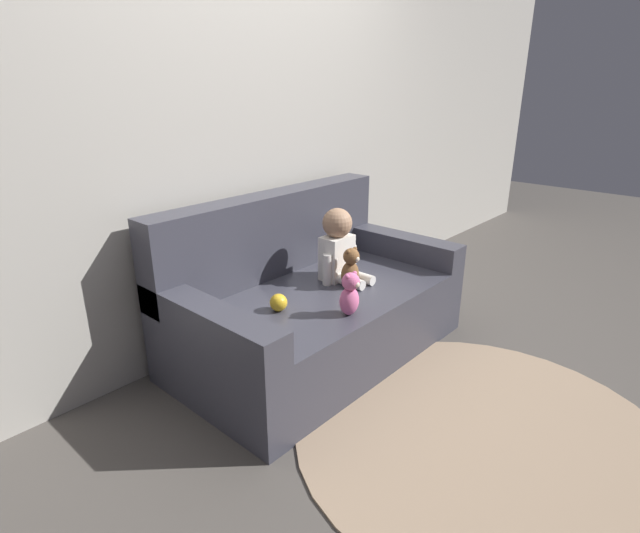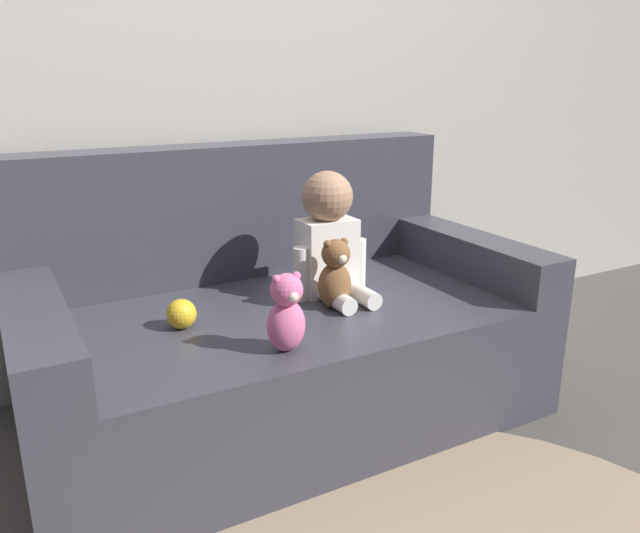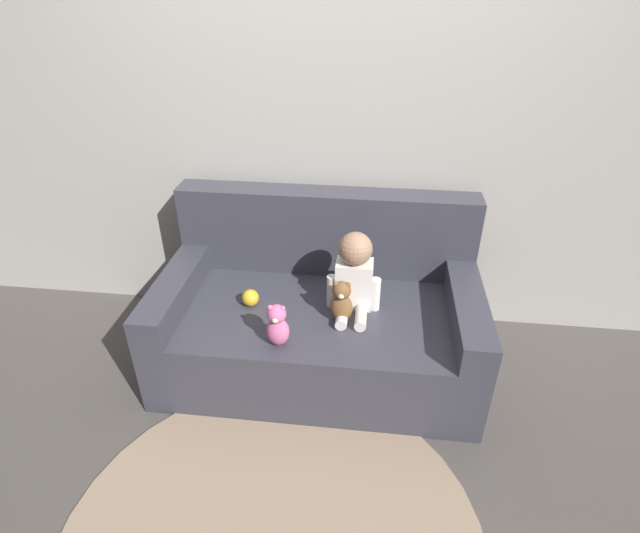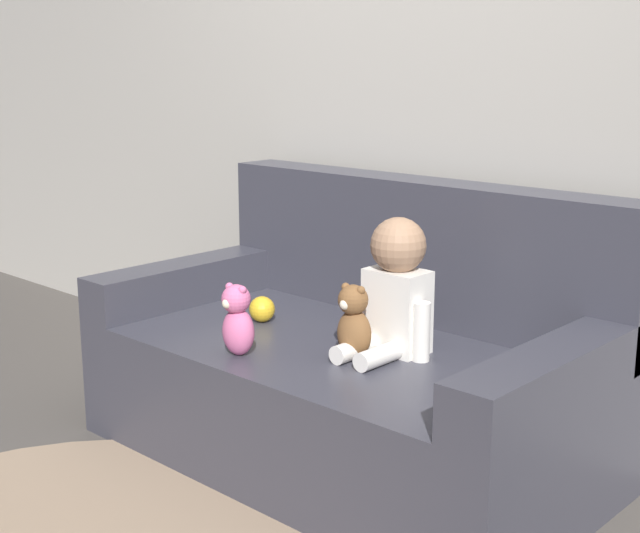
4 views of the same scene
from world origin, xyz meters
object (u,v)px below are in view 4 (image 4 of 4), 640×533
person_baby (395,291)px  plush_toy_side (237,320)px  toy_ball (262,309)px  teddy_bear_brown (354,322)px  couch (361,367)px

person_baby → plush_toy_side: 0.49m
person_baby → toy_ball: bearing=-174.4°
teddy_bear_brown → plush_toy_side: size_ratio=1.03×
couch → teddy_bear_brown: 0.32m
teddy_bear_brown → person_baby: bearing=68.1°
person_baby → teddy_bear_brown: bearing=-111.9°
person_baby → teddy_bear_brown: person_baby is taller
plush_toy_side → toy_ball: (-0.20, 0.29, -0.07)m
teddy_bear_brown → toy_ball: teddy_bear_brown is taller
teddy_bear_brown → plush_toy_side: bearing=-142.0°
toy_ball → teddy_bear_brown: bearing=-9.0°
toy_ball → couch: bearing=17.2°
person_baby → toy_ball: size_ratio=4.70×
plush_toy_side → toy_ball: plush_toy_side is taller
couch → person_baby: 0.36m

